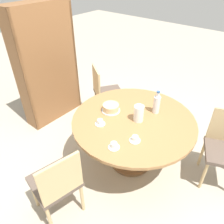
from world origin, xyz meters
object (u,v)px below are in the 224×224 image
Objects in this scene: chair_b at (105,92)px; bookshelf at (48,69)px; water_bottle at (157,104)px; cup_b at (135,139)px; chair_c at (57,183)px; cake_main at (111,108)px; coffee_pot at (139,113)px; cup_c at (114,146)px; cup_a at (100,122)px.

chair_b is 0.51× the size of bookshelf.
water_bottle reaches higher than cup_b.
chair_c reaches higher than cake_main.
bookshelf reaches higher than coffee_pot.
bookshelf is at bearing 79.65° from cup_b.
cup_b is 0.23m from cup_c.
cake_main is at bearing 86.28° from bookshelf.
water_bottle reaches higher than cup_c.
cup_b is (0.75, -0.36, 0.24)m from chair_c.
cup_a is 1.00× the size of cup_b.
cake_main is 1.94× the size of cup_c.
chair_b is 0.92m from bookshelf.
cup_b is at bearing -86.88° from cup_a.
cup_a is (-0.59, 0.36, -0.09)m from water_bottle.
water_bottle reaches higher than coffee_pot.
cake_main is (-0.57, -0.59, 0.26)m from chair_b.
coffee_pot is at bearing 89.06° from bookshelf.
coffee_pot is at bearing -174.58° from chair_b.
bookshelf reaches higher than chair_c.
cup_a is at bearing 162.06° from chair_b.
chair_b is at bearing 44.51° from cup_c.
cup_a is at bearing 138.97° from coffee_pot.
chair_c is at bearing -172.60° from cup_a.
coffee_pot is 0.80× the size of water_bottle.
coffee_pot is 0.44m from cup_a.
water_bottle is 2.47× the size of cup_c.
chair_b reaches higher than cup_c.
water_bottle reaches higher than cake_main.
cake_main reaches higher than cup_c.
chair_b is 1.74m from chair_c.
cake_main is 1.94× the size of cup_b.
cup_b is at bearing 177.57° from chair_b.
chair_c is at bearing 53.46° from bookshelf.
cake_main is at bearing 42.58° from cup_c.
cup_a is 0.39m from cup_c.
cake_main is at bearing 126.84° from water_bottle.
cake_main is at bearing -159.29° from chair_c.
cup_c is (-0.18, -0.35, 0.00)m from cup_a.
coffee_pot reaches higher than chair_c.
water_bottle is 1.28× the size of cake_main.
coffee_pot reaches higher than cup_c.
chair_c is at bearing 168.68° from water_bottle.
chair_c is at bearing -170.56° from cake_main.
cup_b is at bearing 165.75° from chair_c.
cup_b is at bearing -115.33° from cake_main.
water_bottle is (0.26, -0.07, 0.01)m from coffee_pot.
water_bottle is (1.32, -0.26, 0.33)m from chair_c.
bookshelf is at bearing 89.06° from coffee_pot.
chair_b is 7.73× the size of cup_c.
cup_a is (-0.27, -0.07, -0.02)m from cake_main.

